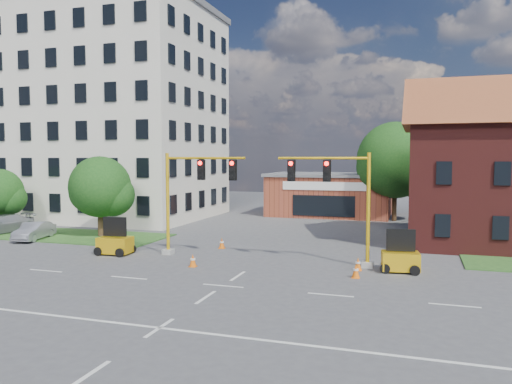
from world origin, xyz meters
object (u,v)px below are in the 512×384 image
(trailer_east, at_px, (400,259))
(trailer_west, at_px, (115,243))
(signal_mast_east, at_px, (338,194))
(pickup_white, at_px, (461,232))
(signal_mast_west, at_px, (192,191))

(trailer_east, bearing_deg, trailer_west, 173.70)
(trailer_west, height_order, trailer_east, trailer_west)
(signal_mast_east, xyz_separation_m, pickup_white, (7.08, 9.63, -3.13))
(trailer_west, bearing_deg, trailer_east, -3.45)
(pickup_white, bearing_deg, signal_mast_east, 118.98)
(signal_mast_west, xyz_separation_m, pickup_white, (15.79, 9.63, -3.13))
(trailer_west, bearing_deg, pickup_white, 22.32)
(signal_mast_east, height_order, trailer_west, signal_mast_east)
(pickup_white, bearing_deg, signal_mast_west, 96.68)
(trailer_east, bearing_deg, signal_mast_west, 169.37)
(trailer_west, distance_m, trailer_east, 16.79)
(signal_mast_west, relative_size, signal_mast_east, 1.00)
(signal_mast_west, height_order, trailer_west, signal_mast_west)
(signal_mast_east, height_order, pickup_white, signal_mast_east)
(signal_mast_west, bearing_deg, signal_mast_east, 0.00)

